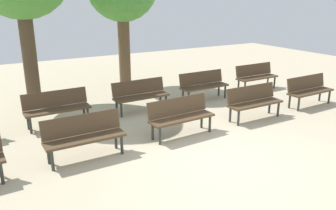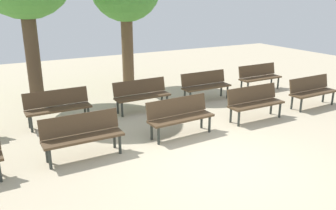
% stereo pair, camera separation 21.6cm
% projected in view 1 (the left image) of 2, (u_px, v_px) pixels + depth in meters
% --- Properties ---
extents(ground_plane, '(26.50, 26.50, 0.00)m').
position_uv_depth(ground_plane, '(224.00, 161.00, 6.85)').
color(ground_plane, '#BCAD8E').
extents(bench_r0_c1, '(1.60, 0.50, 0.87)m').
position_uv_depth(bench_r0_c1, '(84.00, 134.00, 6.85)').
color(bench_r0_c1, '#4C3823').
rests_on(bench_r0_c1, ground_plane).
extents(bench_r0_c2, '(1.62, 0.55, 0.87)m').
position_uv_depth(bench_r0_c2, '(180.00, 114.00, 8.00)').
color(bench_r0_c2, '#4C3823').
rests_on(bench_r0_c2, ground_plane).
extents(bench_r0_c3, '(1.60, 0.49, 0.87)m').
position_uv_depth(bench_r0_c3, '(254.00, 100.00, 9.09)').
color(bench_r0_c3, '#4C3823').
rests_on(bench_r0_c3, ground_plane).
extents(bench_r0_c4, '(1.61, 0.52, 0.87)m').
position_uv_depth(bench_r0_c4, '(309.00, 89.00, 10.20)').
color(bench_r0_c4, '#4C3823').
rests_on(bench_r0_c4, ground_plane).
extents(bench_r1_c1, '(1.61, 0.51, 0.87)m').
position_uv_depth(bench_r1_c1, '(57.00, 106.00, 8.59)').
color(bench_r1_c1, '#4C3823').
rests_on(bench_r1_c1, ground_plane).
extents(bench_r1_c2, '(1.61, 0.52, 0.87)m').
position_uv_depth(bench_r1_c2, '(140.00, 94.00, 9.70)').
color(bench_r1_c2, '#4C3823').
rests_on(bench_r1_c2, ground_plane).
extents(bench_r1_c3, '(1.60, 0.49, 0.87)m').
position_uv_depth(bench_r1_c3, '(203.00, 84.00, 10.78)').
color(bench_r1_c3, '#4C3823').
rests_on(bench_r1_c3, ground_plane).
extents(bench_r1_c4, '(1.61, 0.50, 0.87)m').
position_uv_depth(bench_r1_c4, '(256.00, 75.00, 11.98)').
color(bench_r1_c4, '#4C3823').
rests_on(bench_r1_c4, ground_plane).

